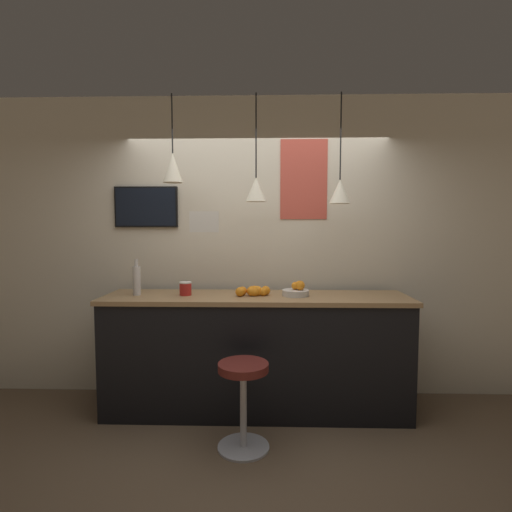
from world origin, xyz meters
The scene contains 14 objects.
ground_plane centered at (0.00, 0.00, 0.00)m, with size 14.00×14.00×0.00m, color brown.
back_wall centered at (0.00, 0.99, 1.45)m, with size 8.00×0.06×2.90m.
service_counter centered at (0.00, 0.56, 0.53)m, with size 2.69×0.64×1.05m.
bar_stool centered at (-0.08, -0.06, 0.45)m, with size 0.39×0.39×0.65m.
fruit_bowl centered at (0.36, 0.56, 1.10)m, with size 0.24×0.24×0.13m.
orange_pile centered at (-0.02, 0.55, 1.09)m, with size 0.30×0.15×0.09m.
juice_bottle centered at (-1.06, 0.55, 1.18)m, with size 0.07×0.07×0.32m.
spread_jar centered at (-0.63, 0.55, 1.11)m, with size 0.11×0.11×0.12m.
pendant_lamp_left centered at (-0.73, 0.58, 2.17)m, with size 0.17×0.17×0.76m.
pendant_lamp_middle centered at (0.00, 0.58, 1.98)m, with size 0.18×0.18×0.93m.
pendant_lamp_right centered at (0.73, 0.58, 1.96)m, with size 0.19×0.19×0.95m.
mounted_tv centered at (-1.08, 0.94, 1.84)m, with size 0.61×0.04×0.39m.
hanging_menu_board centered at (-0.42, 0.32, 1.70)m, with size 0.24×0.01×0.17m.
wall_poster centered at (0.45, 0.96, 2.11)m, with size 0.45×0.01×0.76m.
Camera 1 is at (0.10, -2.93, 1.67)m, focal length 28.00 mm.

